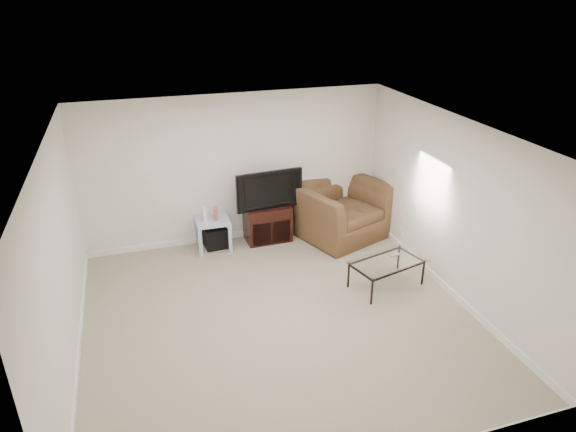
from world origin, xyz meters
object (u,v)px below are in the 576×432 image
object	(u,v)px
tv_stand	(267,222)
coffee_table	(386,273)
television	(267,188)
side_table	(213,233)
subwoofer	(215,236)
recliner	(341,202)

from	to	relation	value
tv_stand	coffee_table	size ratio (longest dim) A/B	0.73
television	side_table	world-z (taller)	television
side_table	subwoofer	distance (m)	0.09
tv_stand	coffee_table	distance (m)	2.34
coffee_table	television	bearing A→B (deg)	122.63
tv_stand	recliner	size ratio (longest dim) A/B	0.53
side_table	recliner	world-z (taller)	recliner
television	coffee_table	xyz separation A→B (m)	(1.24, -1.94, -0.75)
side_table	recliner	distance (m)	2.25
television	recliner	size ratio (longest dim) A/B	0.73
subwoofer	coffee_table	distance (m)	2.92
subwoofer	side_table	bearing A→B (deg)	-147.52
tv_stand	television	distance (m)	0.64
subwoofer	recliner	size ratio (longest dim) A/B	0.25
coffee_table	subwoofer	bearing A→B (deg)	137.64
television	subwoofer	size ratio (longest dim) A/B	2.95
tv_stand	recliner	world-z (taller)	recliner
subwoofer	recliner	xyz separation A→B (m)	(2.17, -0.22, 0.44)
tv_stand	side_table	bearing A→B (deg)	-179.38
television	coffee_table	size ratio (longest dim) A/B	1.01
recliner	television	bearing A→B (deg)	150.62
recliner	coffee_table	size ratio (longest dim) A/B	1.38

